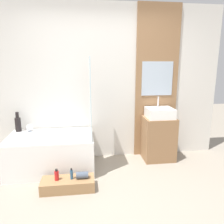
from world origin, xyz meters
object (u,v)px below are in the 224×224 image
(vase_tall_dark, at_px, (18,124))
(vase_round_light, at_px, (30,128))
(bathtub, at_px, (52,153))
(bottle_soap_secondary, at_px, (72,174))
(bottle_soap_primary, at_px, (57,175))
(wooden_step_bench, at_px, (68,184))
(sink, at_px, (160,113))

(vase_tall_dark, bearing_deg, vase_round_light, -3.11)
(bathtub, height_order, vase_tall_dark, vase_tall_dark)
(bottle_soap_secondary, bearing_deg, bottle_soap_primary, 180.00)
(bottle_soap_primary, xyz_separation_m, bottle_soap_secondary, (0.19, 0.00, -0.00))
(bottle_soap_secondary, bearing_deg, wooden_step_bench, 180.00)
(bathtub, distance_m, wooden_step_bench, 0.70)
(wooden_step_bench, height_order, vase_round_light, vase_round_light)
(vase_round_light, distance_m, bottle_soap_secondary, 1.20)
(vase_round_light, bearing_deg, vase_tall_dark, 176.89)
(sink, distance_m, vase_tall_dark, 2.33)
(wooden_step_bench, distance_m, vase_round_light, 1.23)
(wooden_step_bench, height_order, vase_tall_dark, vase_tall_dark)
(vase_round_light, xyz_separation_m, bottle_soap_primary, (0.51, -0.89, -0.40))
(vase_tall_dark, relative_size, vase_round_light, 2.88)
(bathtub, height_order, vase_round_light, vase_round_light)
(vase_round_light, height_order, bottle_soap_primary, vase_round_light)
(bottle_soap_primary, relative_size, bottle_soap_secondary, 1.00)
(bottle_soap_primary, bearing_deg, bottle_soap_secondary, 0.00)
(bathtub, distance_m, sink, 1.87)
(wooden_step_bench, xyz_separation_m, vase_tall_dark, (-0.83, 0.90, 0.61))
(bathtub, bearing_deg, bottle_soap_secondary, -61.24)
(vase_round_light, relative_size, bottle_soap_secondary, 0.74)
(sink, xyz_separation_m, bottle_soap_secondary, (-1.45, -0.77, -0.61))
(vase_tall_dark, relative_size, bottle_soap_primary, 2.12)
(vase_round_light, bearing_deg, sink, -3.25)
(wooden_step_bench, xyz_separation_m, sink, (1.50, 0.77, 0.75))
(bathtub, relative_size, bottle_soap_secondary, 8.50)
(bathtub, bearing_deg, sink, 5.27)
(bathtub, relative_size, vase_tall_dark, 4.01)
(vase_tall_dark, xyz_separation_m, bottle_soap_primary, (0.69, -0.90, -0.47))
(sink, height_order, vase_round_light, sink)
(sink, height_order, bottle_soap_secondary, sink)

